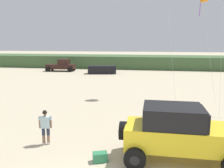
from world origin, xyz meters
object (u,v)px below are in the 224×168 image
at_px(distant_pickup, 62,65).
at_px(person_watching, 45,125).
at_px(jeep, 179,132).
at_px(distant_sedan, 102,70).
at_px(cooler_box, 100,157).
at_px(kite_purple_stunt, 203,0).

bearing_deg(distant_pickup, person_watching, -69.77).
bearing_deg(distant_pickup, jeep, -59.98).
height_order(person_watching, distant_sedan, person_watching).
height_order(jeep, person_watching, jeep).
height_order(distant_pickup, distant_sedan, distant_pickup).
xyz_separation_m(cooler_box, distant_pickup, (-12.85, 28.27, 0.75)).
xyz_separation_m(jeep, distant_sedan, (-8.71, 25.65, -0.60)).
xyz_separation_m(distant_pickup, distant_sedan, (7.23, -1.94, -0.34)).
height_order(jeep, distant_sedan, jeep).
relative_size(distant_pickup, distant_sedan, 1.12).
xyz_separation_m(distant_sedan, kite_purple_stunt, (11.25, -14.74, 7.35)).
xyz_separation_m(jeep, kite_purple_stunt, (2.55, 10.91, 6.75)).
distance_m(distant_sedan, kite_purple_stunt, 19.95).
bearing_deg(cooler_box, distant_sedan, 80.54).
bearing_deg(distant_pickup, kite_purple_stunt, -42.06).
xyz_separation_m(cooler_box, kite_purple_stunt, (5.64, 11.59, 7.76)).
height_order(jeep, kite_purple_stunt, kite_purple_stunt).
distance_m(person_watching, kite_purple_stunt, 15.16).
distance_m(jeep, cooler_box, 3.33).
height_order(cooler_box, kite_purple_stunt, kite_purple_stunt).
distance_m(distant_pickup, kite_purple_stunt, 25.87).
bearing_deg(distant_pickup, cooler_box, -65.56).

